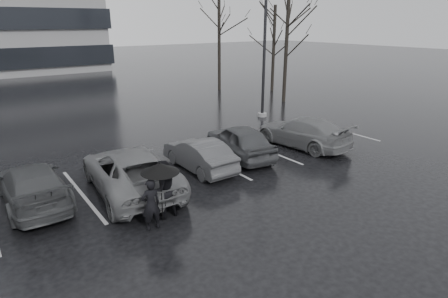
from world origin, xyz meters
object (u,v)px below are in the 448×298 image
at_px(car_west_c, 32,185).
at_px(tree_ne, 274,49).
at_px(car_west_a, 199,154).
at_px(pedestrian_left, 151,205).
at_px(lamp_post, 265,40).
at_px(car_west_b, 130,171).
at_px(tree_north, 219,40).
at_px(car_east, 302,132).
at_px(tree_east, 286,47).
at_px(car_main, 240,141).
at_px(pedestrian_right, 163,189).

relative_size(car_west_c, tree_ne, 0.66).
height_order(car_west_a, pedestrian_left, pedestrian_left).
bearing_deg(tree_ne, lamp_post, -136.31).
bearing_deg(car_west_c, pedestrian_left, 123.18).
bearing_deg(car_west_a, tree_ne, -141.54).
distance_m(car_west_b, tree_ne, 21.85).
bearing_deg(lamp_post, car_west_a, -146.74).
height_order(pedestrian_left, tree_ne, tree_ne).
xyz_separation_m(car_west_a, tree_north, (11.40, 14.84, 3.62)).
relative_size(car_west_b, car_east, 1.12).
height_order(tree_east, tree_ne, tree_east).
distance_m(car_west_a, car_east, 5.63).
distance_m(car_west_c, tree_ne, 23.94).
distance_m(car_main, tree_north, 17.57).
relative_size(pedestrian_left, tree_east, 0.20).
xyz_separation_m(car_west_c, pedestrian_right, (3.06, -3.30, 0.25)).
bearing_deg(car_west_a, tree_north, -127.55).
bearing_deg(car_west_a, car_west_b, 5.72).
relative_size(car_main, tree_north, 0.50).
relative_size(car_west_a, tree_north, 0.45).
bearing_deg(tree_ne, car_west_c, -151.78).
bearing_deg(car_west_b, lamp_post, -147.81).
relative_size(pedestrian_left, tree_ne, 0.22).
bearing_deg(tree_east, tree_north, 98.13).
xyz_separation_m(tree_ne, tree_north, (-3.50, 3.00, 0.75)).
bearing_deg(car_east, tree_east, -136.16).
bearing_deg(car_west_a, tree_east, -147.71).
bearing_deg(tree_north, lamp_post, -109.56).
height_order(car_main, car_west_b, car_west_b).
distance_m(car_west_b, tree_north, 21.23).
distance_m(pedestrian_right, tree_ne, 23.19).
distance_m(car_west_a, pedestrian_right, 4.03).
bearing_deg(car_main, pedestrian_right, 39.22).
xyz_separation_m(lamp_post, tree_east, (4.41, 2.60, -0.66)).
distance_m(car_east, pedestrian_left, 9.65).
xyz_separation_m(car_main, tree_ne, (12.63, 11.59, 2.77)).
height_order(car_east, tree_north, tree_north).
distance_m(car_west_b, car_west_c, 3.13).
distance_m(pedestrian_left, lamp_post, 14.84).
bearing_deg(car_west_b, tree_north, -128.14).
relative_size(car_west_b, pedestrian_left, 3.44).
height_order(lamp_post, tree_ne, lamp_post).
distance_m(pedestrian_left, tree_east, 19.69).
distance_m(pedestrian_right, tree_north, 22.93).
relative_size(car_west_b, car_west_c, 1.17).
relative_size(car_main, car_west_b, 0.79).
bearing_deg(lamp_post, pedestrian_left, -144.03).
bearing_deg(lamp_post, tree_ne, 43.69).
bearing_deg(car_west_b, car_west_a, -168.75).
height_order(car_west_b, pedestrian_left, pedestrian_left).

